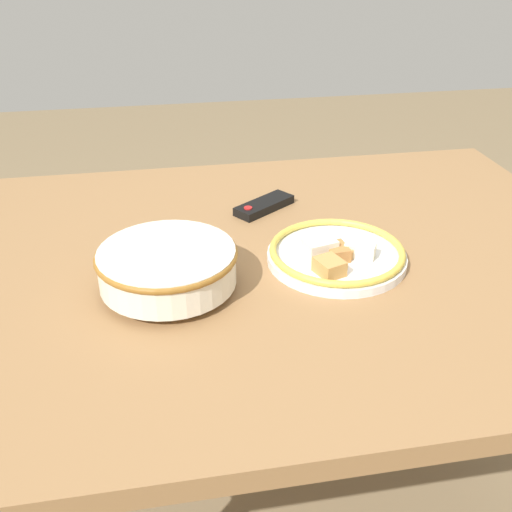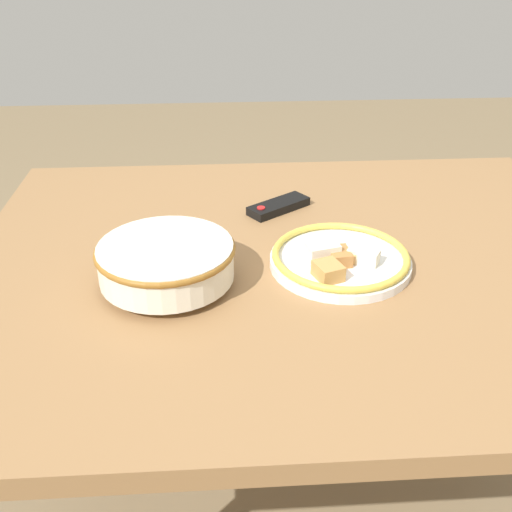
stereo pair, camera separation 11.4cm
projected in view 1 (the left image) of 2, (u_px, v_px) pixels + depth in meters
ground_plane at (287, 499)px, 1.61m from camera, size 8.00×8.00×0.00m
dining_table at (295, 285)px, 1.27m from camera, size 1.36×1.07×0.76m
noodle_bowl at (168, 266)px, 1.09m from camera, size 0.26×0.26×0.08m
food_plate at (336, 254)px, 1.20m from camera, size 0.28×0.28×0.05m
tv_remote at (264, 205)px, 1.42m from camera, size 0.16×0.13×0.02m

